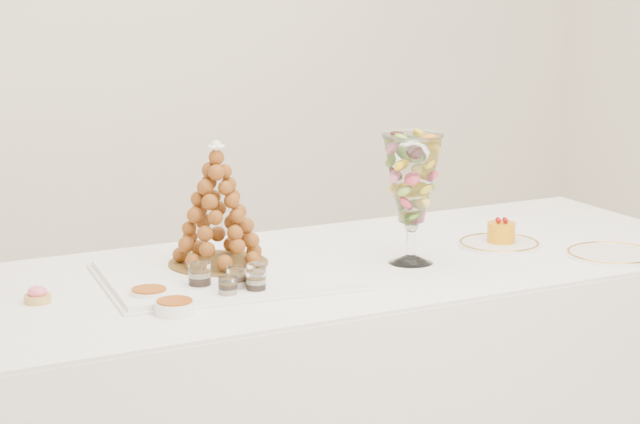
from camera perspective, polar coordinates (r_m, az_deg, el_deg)
buffet_table at (r=3.55m, az=0.89°, el=-8.97°), size 2.22×0.89×0.84m
lace_tray at (r=3.28m, az=-4.27°, el=-2.86°), size 0.68×0.54×0.02m
macaron_vase at (r=3.39m, az=4.23°, el=1.45°), size 0.16×0.16×0.35m
cake_plate at (r=3.65m, az=8.19°, el=-1.47°), size 0.24×0.24×0.01m
spare_plate at (r=3.59m, az=13.22°, el=-1.90°), size 0.26×0.26×0.01m
pink_tart at (r=3.14m, az=-12.79°, el=-3.74°), size 0.07×0.07×0.04m
verrine_a at (r=3.15m, az=-5.52°, el=-3.02°), size 0.07×0.07×0.08m
verrine_b at (r=3.12m, az=-3.85°, el=-3.19°), size 0.06×0.06×0.07m
verrine_c at (r=3.18m, az=-2.92°, el=-2.94°), size 0.06×0.06×0.07m
verrine_d at (r=3.07m, az=-4.24°, el=-3.55°), size 0.06×0.06×0.06m
verrine_e at (r=3.10m, az=-2.94°, el=-3.33°), size 0.06×0.06×0.07m
ramekin_back at (r=3.10m, az=-7.82°, el=-3.81°), size 0.10×0.10×0.03m
ramekin_front at (r=2.99m, az=-6.66°, el=-4.36°), size 0.10×0.10×0.03m
croquembouche at (r=3.31m, az=-4.72°, el=0.34°), size 0.27×0.27×0.33m
mousse_cake at (r=3.65m, az=8.29°, el=-0.90°), size 0.08×0.08×0.07m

